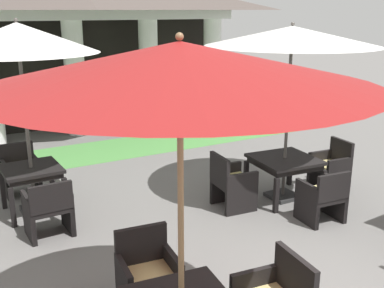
{
  "coord_description": "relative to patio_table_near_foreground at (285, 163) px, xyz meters",
  "views": [
    {
      "loc": [
        -3.16,
        -2.6,
        3.09
      ],
      "look_at": [
        -0.01,
        2.95,
        1.23
      ],
      "focal_mm": 43.23,
      "sensor_mm": 36.0,
      "label": 1
    }
  ],
  "objects": [
    {
      "name": "patio_chair_near_foreground_west",
      "position": [
        -1.01,
        0.09,
        -0.2
      ],
      "size": [
        0.62,
        0.65,
        0.91
      ],
      "rotation": [
        0.0,
        0.0,
        -1.66
      ],
      "color": "black",
      "rests_on": "ground"
    },
    {
      "name": "patio_chair_mid_left_south",
      "position": [
        -3.78,
        0.56,
        -0.21
      ],
      "size": [
        0.62,
        0.55,
        0.85
      ],
      "rotation": [
        0.0,
        0.0,
        0.03
      ],
      "color": "black",
      "rests_on": "ground"
    },
    {
      "name": "patio_table_mid_left",
      "position": [
        -3.81,
        1.5,
        0.02
      ],
      "size": [
        0.88,
        0.88,
        0.75
      ],
      "rotation": [
        0.0,
        0.0,
        0.03
      ],
      "color": "black",
      "rests_on": "ground"
    },
    {
      "name": "patio_chair_mid_right_north",
      "position": [
        -3.29,
        -1.72,
        -0.21
      ],
      "size": [
        0.64,
        0.61,
        0.9
      ],
      "rotation": [
        0.0,
        0.0,
        -3.25
      ],
      "color": "black",
      "rests_on": "ground"
    },
    {
      "name": "patio_chair_near_foreground_south",
      "position": [
        -0.09,
        -1.0,
        -0.23
      ],
      "size": [
        0.64,
        0.59,
        0.83
      ],
      "rotation": [
        0.0,
        0.0,
        -0.09
      ],
      "color": "black",
      "rests_on": "ground"
    },
    {
      "name": "lawn_strip",
      "position": [
        -1.81,
        4.13,
        -0.61
      ],
      "size": [
        11.09,
        1.66,
        0.01
      ],
      "primitive_type": "cube",
      "color": "#519347",
      "rests_on": "ground"
    },
    {
      "name": "patio_umbrella_mid_left",
      "position": [
        -3.81,
        1.5,
        2.07
      ],
      "size": [
        2.32,
        2.32,
        2.98
      ],
      "color": "#2D2D2D",
      "rests_on": "ground"
    },
    {
      "name": "patio_chair_near_foreground_east",
      "position": [
        1.0,
        -0.09,
        -0.22
      ],
      "size": [
        0.58,
        0.61,
        0.89
      ],
      "rotation": [
        0.0,
        0.0,
        1.48
      ],
      "color": "black",
      "rests_on": "ground"
    },
    {
      "name": "patio_umbrella_near_foreground",
      "position": [
        -0.0,
        0.0,
        2.06
      ],
      "size": [
        2.74,
        2.74,
        2.91
      ],
      "color": "#2D2D2D",
      "rests_on": "ground"
    },
    {
      "name": "patio_chair_mid_left_north",
      "position": [
        -3.83,
        2.44,
        -0.21
      ],
      "size": [
        0.6,
        0.51,
        0.86
      ],
      "rotation": [
        0.0,
        0.0,
        -3.11
      ],
      "color": "black",
      "rests_on": "ground"
    },
    {
      "name": "background_pavilion",
      "position": [
        -1.81,
        6.01,
        2.54
      ],
      "size": [
        9.29,
        2.82,
        4.18
      ],
      "color": "white",
      "rests_on": "ground"
    },
    {
      "name": "patio_umbrella_mid_right",
      "position": [
        -3.39,
        -2.65,
        2.08
      ],
      "size": [
        2.92,
        2.92,
        2.94
      ],
      "color": "#2D2D2D",
      "rests_on": "ground"
    },
    {
      "name": "patio_table_near_foreground",
      "position": [
        0.0,
        0.0,
        0.0
      ],
      "size": [
        1.08,
        1.08,
        0.71
      ],
      "rotation": [
        0.0,
        0.0,
        -0.09
      ],
      "color": "black",
      "rests_on": "ground"
    }
  ]
}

